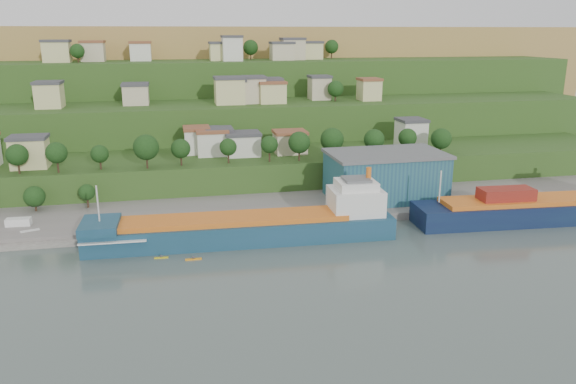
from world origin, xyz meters
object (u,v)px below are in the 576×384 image
object	(u,v)px
cargo_ship_near	(252,229)
cargo_ship_far	(553,209)
warehouse	(385,175)
kayak_orange	(193,259)
caravan	(19,224)

from	to	relation	value
cargo_ship_near	cargo_ship_far	distance (m)	76.32
warehouse	kayak_orange	size ratio (longest dim) A/B	9.19
cargo_ship_far	caravan	world-z (taller)	cargo_ship_far
cargo_ship_near	warehouse	world-z (taller)	cargo_ship_near
warehouse	kayak_orange	xyz separation A→B (m)	(-53.12, -28.36, -8.18)
cargo_ship_far	cargo_ship_near	bearing A→B (deg)	-177.54
cargo_ship_far	warehouse	bearing A→B (deg)	153.98
cargo_ship_near	warehouse	size ratio (longest dim) A/B	2.21
cargo_ship_near	warehouse	xyz separation A→B (m)	(39.38, 19.65, 5.60)
cargo_ship_far	warehouse	distance (m)	42.71
caravan	kayak_orange	size ratio (longest dim) A/B	1.62
caravan	cargo_ship_near	bearing A→B (deg)	-14.28
warehouse	caravan	xyz separation A→B (m)	(-92.53, -3.92, -5.95)
caravan	kayak_orange	world-z (taller)	caravan
cargo_ship_far	caravan	bearing A→B (deg)	175.86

